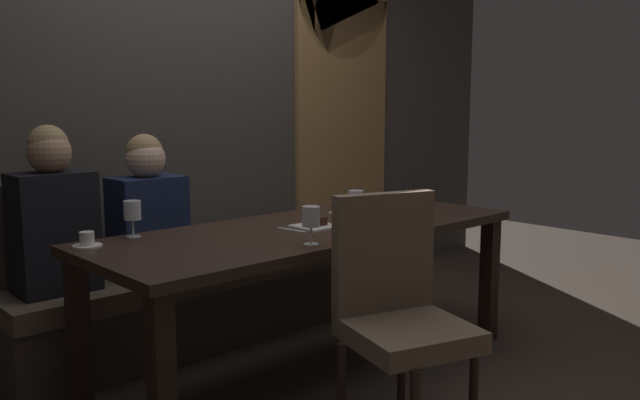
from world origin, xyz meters
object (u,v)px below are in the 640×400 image
at_px(dining_table, 312,244).
at_px(diner_redhead, 53,214).
at_px(diner_bearded, 147,209).
at_px(wine_glass_near_right, 311,218).
at_px(espresso_cup, 87,241).
at_px(dessert_plate, 316,224).
at_px(wine_glass_center_back, 132,211).
at_px(fork_on_table, 292,230).
at_px(wine_glass_far_left, 356,201).
at_px(banquette_bench, 230,297).
at_px(chair_near_side, 398,303).

xyz_separation_m(dining_table, diner_redhead, (-0.97, 0.73, 0.17)).
height_order(diner_bearded, wine_glass_near_right, diner_bearded).
distance_m(dining_table, espresso_cup, 1.05).
bearing_deg(wine_glass_near_right, diner_bearded, 100.61).
bearing_deg(wine_glass_near_right, dining_table, 47.59).
distance_m(espresso_cup, dessert_plate, 1.05).
xyz_separation_m(diner_bearded, wine_glass_center_back, (-0.28, -0.38, 0.06)).
bearing_deg(fork_on_table, dining_table, 3.69).
bearing_deg(dining_table, wine_glass_far_left, -23.73).
bearing_deg(banquette_bench, diner_bearded, 176.87).
bearing_deg(espresso_cup, wine_glass_far_left, -17.54).
distance_m(chair_near_side, espresso_cup, 1.31).
bearing_deg(wine_glass_center_back, espresso_cup, -166.70).
distance_m(diner_bearded, fork_on_table, 0.83).
xyz_separation_m(diner_bearded, espresso_cup, (-0.52, -0.44, -0.03)).
height_order(chair_near_side, espresso_cup, chair_near_side).
distance_m(dining_table, dessert_plate, 0.11).
relative_size(diner_redhead, diner_bearded, 1.08).
relative_size(espresso_cup, fork_on_table, 0.71).
height_order(dessert_plate, fork_on_table, dessert_plate).
bearing_deg(diner_redhead, wine_glass_far_left, -34.88).
distance_m(chair_near_side, diner_bearded, 1.50).
distance_m(diner_bearded, dessert_plate, 0.90).
bearing_deg(wine_glass_near_right, chair_near_side, -78.21).
bearing_deg(dining_table, dessert_plate, -98.84).
bearing_deg(diner_bearded, fork_on_table, -66.13).
bearing_deg(wine_glass_far_left, fork_on_table, 169.61).
bearing_deg(espresso_cup, dining_table, -16.17).
bearing_deg(espresso_cup, chair_near_side, -51.87).
height_order(chair_near_side, fork_on_table, chair_near_side).
bearing_deg(wine_glass_center_back, dining_table, -24.41).
bearing_deg(chair_near_side, wine_glass_center_back, 117.57).
distance_m(dining_table, diner_redhead, 1.22).
bearing_deg(chair_near_side, banquette_bench, 81.90).
bearing_deg(fork_on_table, chair_near_side, -100.83).
bearing_deg(fork_on_table, banquette_bench, 71.86).
bearing_deg(dining_table, diner_redhead, 143.00).
bearing_deg(diner_redhead, wine_glass_near_right, -56.97).
bearing_deg(chair_near_side, diner_bearded, 100.94).
bearing_deg(diner_redhead, fork_on_table, -42.76).
bearing_deg(diner_redhead, dessert_plate, -38.66).
height_order(banquette_bench, wine_glass_near_right, wine_glass_near_right).
xyz_separation_m(diner_redhead, dessert_plate, (0.96, -0.77, -0.07)).
distance_m(dining_table, wine_glass_near_right, 0.47).
relative_size(wine_glass_near_right, fork_on_table, 0.96).
bearing_deg(wine_glass_near_right, wine_glass_center_back, 125.59).
bearing_deg(wine_glass_near_right, diner_redhead, 123.03).
height_order(chair_near_side, wine_glass_near_right, chair_near_side).
bearing_deg(dessert_plate, diner_bearded, 121.90).
relative_size(diner_bearded, wine_glass_center_back, 4.44).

